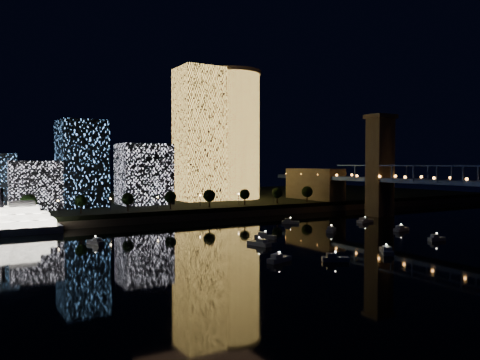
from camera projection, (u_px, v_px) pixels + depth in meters
name	position (u px, v px, depth m)	size (l,w,h in m)	color
ground	(356.00, 242.00, 155.17)	(520.00, 520.00, 0.00)	black
far_bank	(172.00, 201.00, 292.79)	(420.00, 160.00, 5.00)	black
seawall	(233.00, 214.00, 225.69)	(420.00, 6.00, 3.00)	#6B5E4C
tower_cylindrical	(233.00, 135.00, 278.71)	(34.00, 34.00, 75.67)	#FFC051
tower_rectangular	(199.00, 135.00, 265.60)	(23.55, 23.55, 74.94)	#FFC051
midrise_blocks	(80.00, 173.00, 227.69)	(90.41, 29.29, 41.82)	white
truss_bridge	(466.00, 187.00, 190.82)	(13.00, 266.00, 50.00)	navy
motorboats	(320.00, 236.00, 162.08)	(123.20, 75.54, 2.78)	silver
esplanade_trees	(155.00, 198.00, 211.44)	(166.46, 6.80, 8.90)	black
street_lamps	(158.00, 200.00, 218.48)	(132.70, 0.70, 5.65)	black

